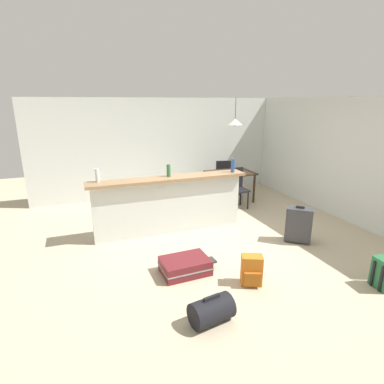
{
  "coord_description": "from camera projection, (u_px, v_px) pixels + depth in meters",
  "views": [
    {
      "loc": [
        -2.15,
        -4.71,
        2.41
      ],
      "look_at": [
        -0.1,
        0.7,
        0.7
      ],
      "focal_mm": 28.84,
      "sensor_mm": 36.0,
      "label": 1
    }
  ],
  "objects": [
    {
      "name": "wall_right",
      "position": [
        336.0,
        158.0,
        6.59
      ],
      "size": [
        0.1,
        6.0,
        2.5
      ],
      "primitive_type": "cube",
      "color": "silver",
      "rests_on": "ground_plane"
    },
    {
      "name": "bar_countertop",
      "position": [
        169.0,
        179.0,
        5.64
      ],
      "size": [
        2.96,
        0.4,
        0.05
      ],
      "primitive_type": "cube",
      "color": "#93704C",
      "rests_on": "partition_half_wall"
    },
    {
      "name": "bottle_blue",
      "position": [
        233.0,
        166.0,
        5.99
      ],
      "size": [
        0.07,
        0.07,
        0.27
      ],
      "primitive_type": "cylinder",
      "color": "#284C89",
      "rests_on": "bar_countertop"
    },
    {
      "name": "pendant_lamp",
      "position": [
        235.0,
        122.0,
        7.22
      ],
      "size": [
        0.34,
        0.34,
        0.67
      ],
      "color": "black"
    },
    {
      "name": "backpack_green",
      "position": [
        384.0,
        274.0,
        4.09
      ],
      "size": [
        0.27,
        0.3,
        0.42
      ],
      "color": "#286B3D",
      "rests_on": "ground_plane"
    },
    {
      "name": "wall_back",
      "position": [
        163.0,
        148.0,
        8.02
      ],
      "size": [
        6.6,
        0.1,
        2.5
      ],
      "primitive_type": "cube",
      "color": "silver",
      "rests_on": "ground_plane"
    },
    {
      "name": "partition_half_wall",
      "position": [
        170.0,
        206.0,
        5.79
      ],
      "size": [
        2.8,
        0.2,
        1.03
      ],
      "primitive_type": "cube",
      "color": "silver",
      "rests_on": "ground_plane"
    },
    {
      "name": "bottle_green",
      "position": [
        169.0,
        170.0,
        5.65
      ],
      "size": [
        0.07,
        0.07,
        0.23
      ],
      "primitive_type": "cylinder",
      "color": "#2D6B38",
      "rests_on": "bar_countertop"
    },
    {
      "name": "backpack_orange",
      "position": [
        252.0,
        271.0,
        4.17
      ],
      "size": [
        0.33,
        0.31,
        0.42
      ],
      "color": "orange",
      "rests_on": "ground_plane"
    },
    {
      "name": "dining_chair_far_side",
      "position": [
        223.0,
        175.0,
        8.18
      ],
      "size": [
        0.48,
        0.48,
        0.93
      ],
      "color": "black",
      "rests_on": "ground_plane"
    },
    {
      "name": "ground_plane",
      "position": [
        210.0,
        240.0,
        5.64
      ],
      "size": [
        13.0,
        13.0,
        0.05
      ],
      "primitive_type": "cube",
      "color": "#BCAD8E"
    },
    {
      "name": "bottle_white",
      "position": [
        97.0,
        175.0,
        5.26
      ],
      "size": [
        0.07,
        0.07,
        0.23
      ],
      "primitive_type": "cylinder",
      "color": "silver",
      "rests_on": "bar_countertop"
    },
    {
      "name": "duffel_bag_black",
      "position": [
        211.0,
        310.0,
        3.46
      ],
      "size": [
        0.52,
        0.38,
        0.34
      ],
      "color": "black",
      "rests_on": "ground_plane"
    },
    {
      "name": "dining_chair_near_partition",
      "position": [
        237.0,
        186.0,
        7.18
      ],
      "size": [
        0.41,
        0.41,
        0.93
      ],
      "color": "black",
      "rests_on": "ground_plane"
    },
    {
      "name": "suitcase_upright_charcoal",
      "position": [
        298.0,
        224.0,
        5.42
      ],
      "size": [
        0.49,
        0.47,
        0.67
      ],
      "color": "#38383D",
      "rests_on": "ground_plane"
    },
    {
      "name": "dining_table",
      "position": [
        230.0,
        176.0,
        7.6
      ],
      "size": [
        1.1,
        0.8,
        0.74
      ],
      "color": "#332319",
      "rests_on": "ground_plane"
    },
    {
      "name": "suitcase_flat_maroon",
      "position": [
        185.0,
        266.0,
        4.48
      ],
      "size": [
        0.84,
        0.52,
        0.22
      ],
      "color": "maroon",
      "rests_on": "ground_plane"
    }
  ]
}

